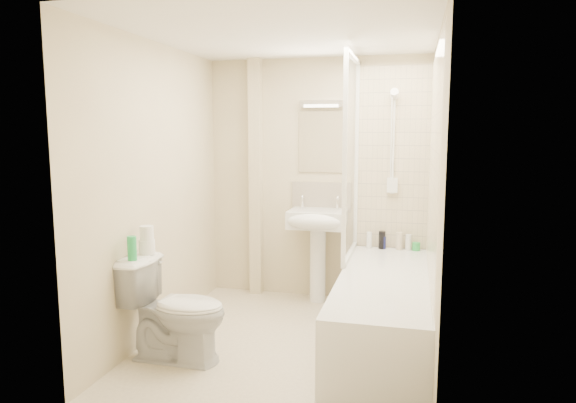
# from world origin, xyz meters

# --- Properties ---
(floor) EXTENTS (2.50, 2.50, 0.00)m
(floor) POSITION_xyz_m (0.00, 0.00, 0.00)
(floor) COLOR beige
(floor) RESTS_ON ground
(wall_back) EXTENTS (2.20, 0.02, 2.40)m
(wall_back) POSITION_xyz_m (0.00, 1.25, 1.20)
(wall_back) COLOR beige
(wall_back) RESTS_ON ground
(wall_left) EXTENTS (0.02, 2.50, 2.40)m
(wall_left) POSITION_xyz_m (-1.10, 0.00, 1.20)
(wall_left) COLOR beige
(wall_left) RESTS_ON ground
(wall_right) EXTENTS (0.02, 2.50, 2.40)m
(wall_right) POSITION_xyz_m (1.10, 0.00, 1.20)
(wall_right) COLOR beige
(wall_right) RESTS_ON ground
(ceiling) EXTENTS (2.20, 2.50, 0.02)m
(ceiling) POSITION_xyz_m (0.00, 0.00, 2.40)
(ceiling) COLOR white
(ceiling) RESTS_ON wall_back
(tile_back) EXTENTS (0.70, 0.01, 1.75)m
(tile_back) POSITION_xyz_m (0.75, 1.24, 1.42)
(tile_back) COLOR beige
(tile_back) RESTS_ON wall_back
(tile_right) EXTENTS (0.01, 2.10, 1.75)m
(tile_right) POSITION_xyz_m (1.09, 0.18, 1.42)
(tile_right) COLOR beige
(tile_right) RESTS_ON wall_right
(pipe_boxing) EXTENTS (0.12, 0.12, 2.40)m
(pipe_boxing) POSITION_xyz_m (-0.62, 1.19, 1.20)
(pipe_boxing) COLOR beige
(pipe_boxing) RESTS_ON ground
(splashback) EXTENTS (0.60, 0.02, 0.30)m
(splashback) POSITION_xyz_m (0.05, 1.24, 1.03)
(splashback) COLOR beige
(splashback) RESTS_ON wall_back
(mirror) EXTENTS (0.46, 0.01, 0.60)m
(mirror) POSITION_xyz_m (0.05, 1.24, 1.58)
(mirror) COLOR white
(mirror) RESTS_ON wall_back
(strip_light) EXTENTS (0.42, 0.07, 0.07)m
(strip_light) POSITION_xyz_m (0.05, 1.22, 1.95)
(strip_light) COLOR silver
(strip_light) RESTS_ON wall_back
(bathtub) EXTENTS (0.70, 2.10, 0.55)m
(bathtub) POSITION_xyz_m (0.75, 0.18, 0.29)
(bathtub) COLOR white
(bathtub) RESTS_ON ground
(shower_screen) EXTENTS (0.04, 0.92, 1.80)m
(shower_screen) POSITION_xyz_m (0.40, 0.80, 1.45)
(shower_screen) COLOR white
(shower_screen) RESTS_ON bathtub
(shower_fixture) EXTENTS (0.10, 0.16, 0.99)m
(shower_fixture) POSITION_xyz_m (0.75, 1.19, 1.55)
(shower_fixture) COLOR white
(shower_fixture) RESTS_ON wall_back
(pedestal_sink) EXTENTS (0.55, 0.50, 1.05)m
(pedestal_sink) POSITION_xyz_m (0.05, 1.01, 0.74)
(pedestal_sink) COLOR white
(pedestal_sink) RESTS_ON ground
(bottle_white_a) EXTENTS (0.05, 0.05, 0.16)m
(bottle_white_a) POSITION_xyz_m (0.55, 1.16, 0.63)
(bottle_white_a) COLOR white
(bottle_white_a) RESTS_ON bathtub
(bottle_black_b) EXTENTS (0.06, 0.06, 0.17)m
(bottle_black_b) POSITION_xyz_m (0.67, 1.16, 0.64)
(bottle_black_b) COLOR black
(bottle_black_b) RESTS_ON bathtub
(bottle_blue) EXTENTS (0.05, 0.05, 0.12)m
(bottle_blue) POSITION_xyz_m (0.68, 1.16, 0.61)
(bottle_blue) COLOR #121651
(bottle_blue) RESTS_ON bathtub
(bottle_cream) EXTENTS (0.06, 0.06, 0.17)m
(bottle_cream) POSITION_xyz_m (0.83, 1.16, 0.64)
(bottle_cream) COLOR beige
(bottle_cream) RESTS_ON bathtub
(bottle_white_b) EXTENTS (0.06, 0.06, 0.15)m
(bottle_white_b) POSITION_xyz_m (0.92, 1.16, 0.63)
(bottle_white_b) COLOR silver
(bottle_white_b) RESTS_ON bathtub
(bottle_green) EXTENTS (0.07, 0.07, 0.08)m
(bottle_green) POSITION_xyz_m (0.99, 1.16, 0.59)
(bottle_green) COLOR green
(bottle_green) RESTS_ON bathtub
(toilet) EXTENTS (0.46, 0.77, 0.77)m
(toilet) POSITION_xyz_m (-0.72, -0.48, 0.38)
(toilet) COLOR white
(toilet) RESTS_ON ground
(toilet_roll_lower) EXTENTS (0.12, 0.12, 0.11)m
(toilet_roll_lower) POSITION_xyz_m (-0.99, -0.39, 0.82)
(toilet_roll_lower) COLOR white
(toilet_roll_lower) RESTS_ON toilet
(toilet_roll_upper) EXTENTS (0.10, 0.10, 0.11)m
(toilet_roll_upper) POSITION_xyz_m (-0.98, -0.39, 0.93)
(toilet_roll_upper) COLOR white
(toilet_roll_upper) RESTS_ON toilet_roll_lower
(green_bottle) EXTENTS (0.07, 0.07, 0.17)m
(green_bottle) POSITION_xyz_m (-0.99, -0.59, 0.86)
(green_bottle) COLOR green
(green_bottle) RESTS_ON toilet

